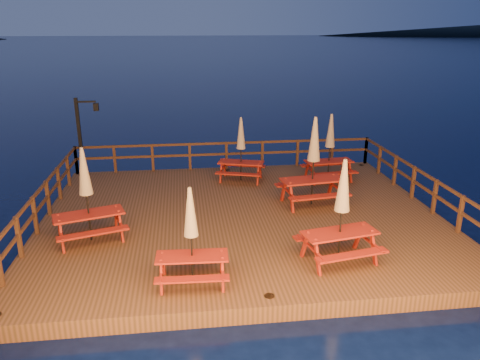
{
  "coord_description": "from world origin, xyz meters",
  "views": [
    {
      "loc": [
        -1.72,
        -13.21,
        5.97
      ],
      "look_at": [
        0.02,
        0.6,
        1.31
      ],
      "focal_mm": 35.0,
      "sensor_mm": 36.0,
      "label": 1
    }
  ],
  "objects_px": {
    "picnic_table_0": "(86,193)",
    "picnic_table_2": "(330,146)",
    "lamp_post": "(83,130)",
    "picnic_table_1": "(241,148)"
  },
  "relations": [
    {
      "from": "picnic_table_0",
      "to": "picnic_table_2",
      "type": "height_order",
      "value": "picnic_table_0"
    },
    {
      "from": "lamp_post",
      "to": "picnic_table_1",
      "type": "relative_size",
      "value": 1.26
    },
    {
      "from": "picnic_table_0",
      "to": "picnic_table_1",
      "type": "xyz_separation_m",
      "value": [
        4.68,
        4.56,
        -0.11
      ]
    },
    {
      "from": "picnic_table_0",
      "to": "picnic_table_2",
      "type": "xyz_separation_m",
      "value": [
        7.92,
        4.18,
        -0.04
      ]
    },
    {
      "from": "lamp_post",
      "to": "picnic_table_0",
      "type": "xyz_separation_m",
      "value": [
        1.1,
        -5.83,
        -0.45
      ]
    },
    {
      "from": "picnic_table_1",
      "to": "picnic_table_2",
      "type": "bearing_deg",
      "value": 10.91
    },
    {
      "from": "lamp_post",
      "to": "picnic_table_2",
      "type": "height_order",
      "value": "lamp_post"
    },
    {
      "from": "lamp_post",
      "to": "picnic_table_0",
      "type": "height_order",
      "value": "lamp_post"
    },
    {
      "from": "lamp_post",
      "to": "picnic_table_0",
      "type": "relative_size",
      "value": 1.16
    },
    {
      "from": "picnic_table_2",
      "to": "picnic_table_0",
      "type": "bearing_deg",
      "value": -157.36
    }
  ]
}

